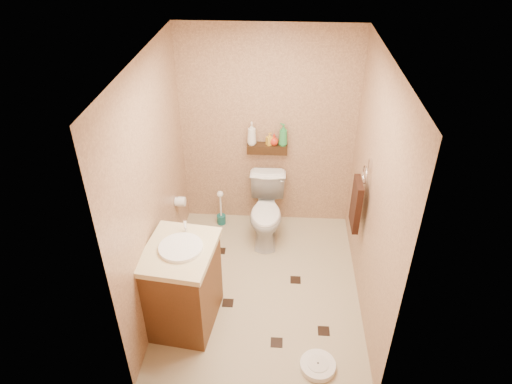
{
  "coord_description": "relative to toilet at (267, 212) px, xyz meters",
  "views": [
    {
      "loc": [
        0.16,
        -3.46,
        3.46
      ],
      "look_at": [
        -0.07,
        0.25,
        1.02
      ],
      "focal_mm": 32.0,
      "sensor_mm": 36.0,
      "label": 1
    }
  ],
  "objects": [
    {
      "name": "ceiling",
      "position": [
        -0.02,
        -0.83,
        2.03
      ],
      "size": [
        2.0,
        2.5,
        0.02
      ],
      "primitive_type": "cube",
      "color": "white",
      "rests_on": "wall_back"
    },
    {
      "name": "toilet",
      "position": [
        0.0,
        0.0,
        0.0
      ],
      "size": [
        0.43,
        0.74,
        0.75
      ],
      "primitive_type": "imported",
      "rotation": [
        0.0,
        0.0,
        0.01
      ],
      "color": "white",
      "rests_on": "ground"
    },
    {
      "name": "bottle_a",
      "position": [
        -0.19,
        0.34,
        0.83
      ],
      "size": [
        0.11,
        0.11,
        0.27
      ],
      "primitive_type": "imported",
      "rotation": [
        0.0,
        0.0,
        0.06
      ],
      "color": "silver",
      "rests_on": "wall_shelf"
    },
    {
      "name": "toilet_paper",
      "position": [
        -0.96,
        -0.18,
        0.23
      ],
      "size": [
        0.12,
        0.11,
        0.12
      ],
      "color": "white",
      "rests_on": "wall_left"
    },
    {
      "name": "vanity",
      "position": [
        -0.72,
        -1.31,
        0.08
      ],
      "size": [
        0.68,
        0.79,
        1.02
      ],
      "rotation": [
        0.0,
        0.0,
        -0.12
      ],
      "color": "brown",
      "rests_on": "ground"
    },
    {
      "name": "ground",
      "position": [
        -0.02,
        -0.83,
        -0.37
      ],
      "size": [
        2.5,
        2.5,
        0.0
      ],
      "primitive_type": "plane",
      "color": "tan",
      "rests_on": "ground"
    },
    {
      "name": "wall_front",
      "position": [
        -0.02,
        -2.08,
        0.83
      ],
      "size": [
        2.0,
        0.04,
        2.4
      ],
      "primitive_type": "cube",
      "color": "tan",
      "rests_on": "ground"
    },
    {
      "name": "toilet_brush",
      "position": [
        -0.57,
        0.24,
        -0.21
      ],
      "size": [
        0.11,
        0.11,
        0.48
      ],
      "color": "#18605D",
      "rests_on": "ground"
    },
    {
      "name": "bottle_c",
      "position": [
        0.06,
        0.34,
        0.76
      ],
      "size": [
        0.11,
        0.11,
        0.13
      ],
      "primitive_type": "imported",
      "rotation": [
        0.0,
        0.0,
        3.19
      ],
      "color": "red",
      "rests_on": "wall_shelf"
    },
    {
      "name": "wall_shelf",
      "position": [
        -0.02,
        0.34,
        0.65
      ],
      "size": [
        0.46,
        0.14,
        0.1
      ],
      "primitive_type": "cube",
      "color": "#39230F",
      "rests_on": "wall_back"
    },
    {
      "name": "bottle_b",
      "position": [
        0.01,
        0.34,
        0.77
      ],
      "size": [
        0.09,
        0.09,
        0.14
      ],
      "primitive_type": "imported",
      "rotation": [
        0.0,
        0.0,
        2.09
      ],
      "color": "gold",
      "rests_on": "wall_shelf"
    },
    {
      "name": "towel_ring",
      "position": [
        0.9,
        -0.58,
        0.57
      ],
      "size": [
        0.12,
        0.3,
        0.76
      ],
      "color": "silver",
      "rests_on": "wall_right"
    },
    {
      "name": "bottle_d",
      "position": [
        0.16,
        0.34,
        0.83
      ],
      "size": [
        0.14,
        0.14,
        0.26
      ],
      "primitive_type": "imported",
      "rotation": [
        0.0,
        0.0,
        4.09
      ],
      "color": "#2F8D46",
      "rests_on": "wall_shelf"
    },
    {
      "name": "wall_right",
      "position": [
        0.98,
        -0.83,
        0.83
      ],
      "size": [
        0.04,
        2.5,
        2.4
      ],
      "primitive_type": "cube",
      "color": "tan",
      "rests_on": "ground"
    },
    {
      "name": "wall_back",
      "position": [
        -0.02,
        0.42,
        0.83
      ],
      "size": [
        2.0,
        0.04,
        2.4
      ],
      "primitive_type": "cube",
      "color": "tan",
      "rests_on": "ground"
    },
    {
      "name": "bathroom_scale",
      "position": [
        0.52,
        -1.78,
        -0.34
      ],
      "size": [
        0.35,
        0.35,
        0.06
      ],
      "rotation": [
        0.0,
        0.0,
        0.12
      ],
      "color": "white",
      "rests_on": "ground"
    },
    {
      "name": "floor_accents",
      "position": [
        0.03,
        -0.87,
        -0.37
      ],
      "size": [
        1.23,
        1.44,
        0.01
      ],
      "color": "black",
      "rests_on": "ground"
    },
    {
      "name": "wall_left",
      "position": [
        -1.02,
        -0.83,
        0.83
      ],
      "size": [
        0.04,
        2.5,
        2.4
      ],
      "primitive_type": "cube",
      "color": "tan",
      "rests_on": "ground"
    }
  ]
}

